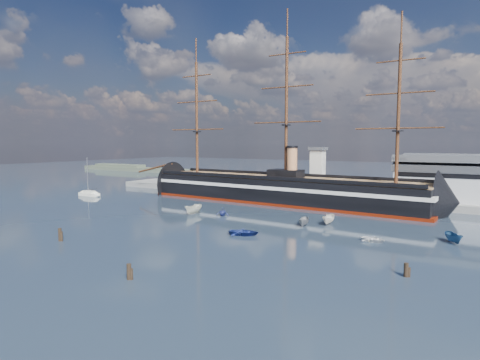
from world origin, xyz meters
The scene contains 16 objects.
ground centered at (0.00, 40.00, 0.00)m, with size 600.00×600.00×0.00m, color #293444.
quay centered at (10.00, 76.00, 0.00)m, with size 180.00×18.00×2.00m, color slate.
quay_tower centered at (3.00, 73.00, 9.75)m, with size 5.00×5.00×15.00m.
shoreline centered at (-139.23, 135.00, 1.45)m, with size 120.00×10.00×4.00m.
warship centered at (-6.06, 60.00, 4.04)m, with size 113.27×20.70×53.94m.
sailboat centered at (-67.06, 38.64, 0.85)m, with size 8.39×2.65×13.32m.
motorboat_a centered at (-14.26, 29.78, 0.00)m, with size 7.44×2.73×2.98m, color silver.
motorboat_b centered at (9.13, 16.33, 0.00)m, with size 3.75×1.50×1.75m, color navy.
motorboat_c centered at (16.02, 30.59, 0.00)m, with size 5.96×2.18×2.38m, color gray.
motorboat_d centered at (-6.67, 32.05, 0.00)m, with size 6.18×2.68×2.27m, color #333E89.
motorboat_e centered at (32.47, 24.49, 0.00)m, with size 2.80×1.12×1.31m, color white.
motorboat_f centered at (45.35, 31.15, 0.00)m, with size 5.97×2.19×2.39m, color navy.
motorboat_g centered at (19.95, 35.59, 0.00)m, with size 6.52×2.39×2.61m, color white.
piling_near_left centered at (-17.83, -5.99, 0.00)m, with size 0.64×0.64×3.18m, color black.
piling_near_mid centered at (9.37, -14.16, 0.00)m, with size 0.64×0.64×2.88m, color black.
piling_far_right centered at (41.09, 6.70, 0.00)m, with size 0.64×0.64×2.65m, color black.
Camera 1 is at (49.84, -51.14, 18.48)m, focal length 30.00 mm.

